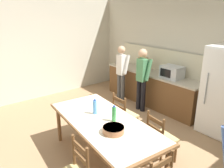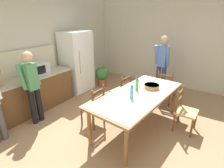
{
  "view_description": "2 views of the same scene",
  "coord_description": "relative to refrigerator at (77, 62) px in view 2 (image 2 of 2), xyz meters",
  "views": [
    {
      "loc": [
        2.9,
        -2.14,
        2.47
      ],
      "look_at": [
        -0.14,
        0.29,
        1.15
      ],
      "focal_mm": 35.0,
      "sensor_mm": 36.0,
      "label": 1
    },
    {
      "loc": [
        -2.62,
        -1.59,
        2.25
      ],
      "look_at": [
        0.25,
        0.3,
        0.9
      ],
      "focal_mm": 28.0,
      "sensor_mm": 36.0,
      "label": 2
    }
  ],
  "objects": [
    {
      "name": "ground_plane",
      "position": [
        -1.15,
        -2.19,
        -0.92
      ],
      "size": [
        8.32,
        8.32,
        0.0
      ],
      "primitive_type": "plane",
      "color": "#9E7A56"
    },
    {
      "name": "wall_back",
      "position": [
        -1.15,
        0.47,
        0.53
      ],
      "size": [
        6.52,
        0.12,
        2.9
      ],
      "primitive_type": "cube",
      "color": "beige",
      "rests_on": "ground"
    },
    {
      "name": "wall_right",
      "position": [
        2.11,
        -2.19,
        0.53
      ],
      "size": [
        0.12,
        5.2,
        2.9
      ],
      "primitive_type": "cube",
      "color": "beige",
      "rests_on": "ground"
    },
    {
      "name": "kitchen_counter",
      "position": [
        -2.0,
        0.04,
        -0.47
      ],
      "size": [
        2.97,
        0.66,
        0.89
      ],
      "color": "brown",
      "rests_on": "ground"
    },
    {
      "name": "counter_splashback",
      "position": [
        -2.0,
        0.35,
        0.28
      ],
      "size": [
        2.93,
        0.03,
        0.6
      ],
      "primitive_type": "cube",
      "color": "beige",
      "rests_on": "kitchen_counter"
    },
    {
      "name": "refrigerator",
      "position": [
        0.0,
        0.0,
        0.0
      ],
      "size": [
        0.83,
        0.73,
        1.83
      ],
      "color": "white",
      "rests_on": "ground"
    },
    {
      "name": "microwave",
      "position": [
        -1.35,
        0.02,
        0.13
      ],
      "size": [
        0.5,
        0.39,
        0.3
      ],
      "color": "#B2B7BC",
      "rests_on": "kitchen_counter"
    },
    {
      "name": "dining_table",
      "position": [
        -0.8,
        -2.47,
        -0.2
      ],
      "size": [
        2.34,
        1.19,
        0.79
      ],
      "rotation": [
        0.0,
        0.0,
        -0.09
      ],
      "color": "brown",
      "rests_on": "ground"
    },
    {
      "name": "bottle_near_centre",
      "position": [
        -1.08,
        -2.45,
        -0.0
      ],
      "size": [
        0.07,
        0.07,
        0.27
      ],
      "color": "#4C8ED6",
      "rests_on": "dining_table"
    },
    {
      "name": "bottle_off_centre",
      "position": [
        -0.67,
        -2.36,
        -0.0
      ],
      "size": [
        0.07,
        0.07,
        0.27
      ],
      "color": "green",
      "rests_on": "dining_table"
    },
    {
      "name": "serving_bowl",
      "position": [
        -0.41,
        -2.58,
        -0.08
      ],
      "size": [
        0.32,
        0.32,
        0.09
      ],
      "color": "#9E6642",
      "rests_on": "dining_table"
    },
    {
      "name": "chair_side_far_left",
      "position": [
        -1.23,
        -1.64,
        -0.47
      ],
      "size": [
        0.43,
        0.41,
        0.91
      ],
      "rotation": [
        0.0,
        0.0,
        3.12
      ],
      "color": "brown",
      "rests_on": "ground"
    },
    {
      "name": "chair_side_near_right",
      "position": [
        -0.36,
        -3.31,
        -0.47
      ],
      "size": [
        0.43,
        0.41,
        0.91
      ],
      "rotation": [
        0.0,
        0.0,
        -0.03
      ],
      "color": "brown",
      "rests_on": "ground"
    },
    {
      "name": "chair_head_end",
      "position": [
        0.62,
        -2.6,
        -0.47
      ],
      "size": [
        0.41,
        0.43,
        0.91
      ],
      "rotation": [
        0.0,
        0.0,
        1.54
      ],
      "color": "brown",
      "rests_on": "ground"
    },
    {
      "name": "chair_side_far_right",
      "position": [
        -0.22,
        -1.73,
        -0.47
      ],
      "size": [
        0.47,
        0.45,
        0.91
      ],
      "rotation": [
        0.0,
        0.0,
        3.01
      ],
      "color": "brown",
      "rests_on": "ground"
    },
    {
      "name": "person_at_counter",
      "position": [
        -1.85,
        -0.5,
        -0.02
      ],
      "size": [
        0.4,
        0.28,
        1.6
      ],
      "rotation": [
        0.0,
        0.0,
        1.57
      ],
      "color": "black",
      "rests_on": "ground"
    },
    {
      "name": "person_by_table",
      "position": [
        1.18,
        -2.27,
        0.06
      ],
      "size": [
        0.32,
        0.46,
        1.73
      ],
      "rotation": [
        0.0,
        0.0,
        3.03
      ],
      "color": "navy",
      "rests_on": "ground"
    },
    {
      "name": "potted_plant",
      "position": [
        0.69,
        -0.43,
        -0.53
      ],
      "size": [
        0.44,
        0.44,
        0.67
      ],
      "color": "brown",
      "rests_on": "ground"
    }
  ]
}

